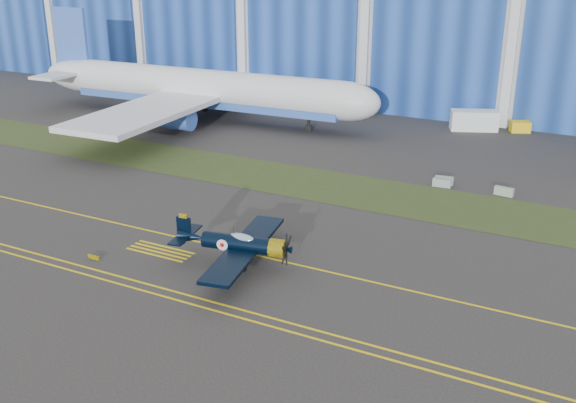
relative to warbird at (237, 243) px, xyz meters
The scene contains 16 objects.
ground 13.05m from the warbird, 35.55° to the left, with size 260.00×260.00×0.00m, color #373432.
grass_median 24.00m from the warbird, 64.00° to the left, with size 260.00×10.00×0.02m, color #475128.
hangar 81.00m from the warbird, 82.47° to the left, with size 220.00×45.70×30.00m.
taxiway_centreline 10.97m from the warbird, 13.37° to the left, with size 200.00×0.20×0.02m, color yellow.
edge_line_near 12.78m from the warbird, 33.77° to the right, with size 80.00×0.20×0.02m, color yellow.
edge_line_far 12.26m from the warbird, 29.83° to the right, with size 80.00×0.20×0.02m, color yellow.
hold_short_ladder 7.82m from the warbird, behind, with size 6.00×2.40×0.02m, color yellow, non-canonical shape.
guard_board_left 12.52m from the warbird, 158.62° to the right, with size 1.20×0.15×0.35m, color yellow.
warbird is the anchor object (origin of this frame).
jetliner 51.77m from the warbird, 126.95° to the left, with size 64.15×55.26×21.50m.
shipping_container 53.60m from the warbird, 82.41° to the left, with size 6.53×2.61×2.83m, color white.
tug 56.63m from the warbird, 76.52° to the left, with size 2.68×1.67×1.56m, color yellow.
cart 80.78m from the warbird, 139.04° to the left, with size 2.20×1.32×1.32m, color silver.
barrier_a 28.82m from the warbird, 70.38° to the left, with size 2.00×0.60×0.90m, color #909997.
barrier_b 29.66m from the warbird, 70.95° to the left, with size 2.00×0.60×0.90m, color #949D93.
barrier_c 31.94m from the warbird, 59.36° to the left, with size 2.00×0.60×0.90m, color #8FA08B.
Camera 1 is at (16.37, -50.11, 24.92)m, focal length 42.00 mm.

